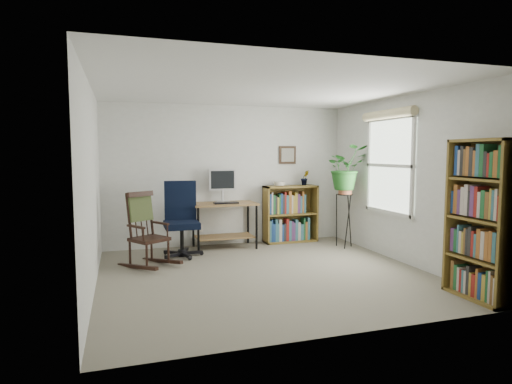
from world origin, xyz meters
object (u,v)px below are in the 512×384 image
object	(u,v)px
rocking_chair	(149,229)
low_bookshelf	(290,214)
tall_bookshelf	(482,220)
desk	(225,225)
office_chair	(182,219)

from	to	relation	value
rocking_chair	low_bookshelf	size ratio (longest dim) A/B	1.05
tall_bookshelf	desk	bearing A→B (deg)	121.97
desk	office_chair	distance (m)	0.88
low_bookshelf	office_chair	bearing A→B (deg)	-165.79
rocking_chair	low_bookshelf	xyz separation A→B (m)	(2.52, 0.96, -0.03)
rocking_chair	tall_bookshelf	world-z (taller)	tall_bookshelf
rocking_chair	tall_bookshelf	xyz separation A→B (m)	(3.34, -2.46, 0.34)
office_chair	low_bookshelf	distance (m)	2.07
low_bookshelf	tall_bookshelf	distance (m)	3.54
low_bookshelf	rocking_chair	bearing A→B (deg)	-159.22
rocking_chair	low_bookshelf	distance (m)	2.69
office_chair	tall_bookshelf	world-z (taller)	tall_bookshelf
rocking_chair	low_bookshelf	bearing A→B (deg)	-12.15
tall_bookshelf	office_chair	bearing A→B (deg)	134.14
desk	low_bookshelf	size ratio (longest dim) A/B	1.04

